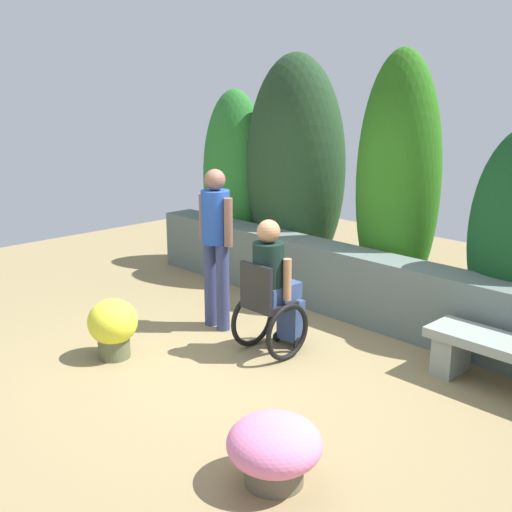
{
  "coord_description": "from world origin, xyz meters",
  "views": [
    {
      "loc": [
        4.01,
        -3.64,
        2.53
      ],
      "look_at": [
        -0.49,
        0.68,
        0.85
      ],
      "focal_mm": 44.49,
      "sensor_mm": 36.0,
      "label": 1
    }
  ],
  "objects_px": {
    "person_standing_companion": "(216,238)",
    "flower_pot_terracotta_by_wall": "(113,326)",
    "person_in_wheelchair": "(272,291)",
    "flower_pot_purple_near": "(274,448)"
  },
  "relations": [
    {
      "from": "person_standing_companion",
      "to": "flower_pot_purple_near",
      "type": "height_order",
      "value": "person_standing_companion"
    },
    {
      "from": "person_standing_companion",
      "to": "flower_pot_terracotta_by_wall",
      "type": "bearing_deg",
      "value": -89.24
    },
    {
      "from": "flower_pot_purple_near",
      "to": "flower_pot_terracotta_by_wall",
      "type": "relative_size",
      "value": 1.08
    },
    {
      "from": "person_standing_companion",
      "to": "flower_pot_terracotta_by_wall",
      "type": "relative_size",
      "value": 2.94
    },
    {
      "from": "flower_pot_terracotta_by_wall",
      "to": "person_standing_companion",
      "type": "bearing_deg",
      "value": 86.06
    },
    {
      "from": "flower_pot_purple_near",
      "to": "person_in_wheelchair",
      "type": "bearing_deg",
      "value": 135.18
    },
    {
      "from": "person_in_wheelchair",
      "to": "flower_pot_purple_near",
      "type": "xyz_separation_m",
      "value": [
        1.51,
        -1.5,
        -0.37
      ]
    },
    {
      "from": "person_standing_companion",
      "to": "flower_pot_purple_near",
      "type": "bearing_deg",
      "value": -28.16
    },
    {
      "from": "person_standing_companion",
      "to": "flower_pot_purple_near",
      "type": "distance_m",
      "value": 2.93
    },
    {
      "from": "person_in_wheelchair",
      "to": "flower_pot_terracotta_by_wall",
      "type": "distance_m",
      "value": 1.56
    }
  ]
}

